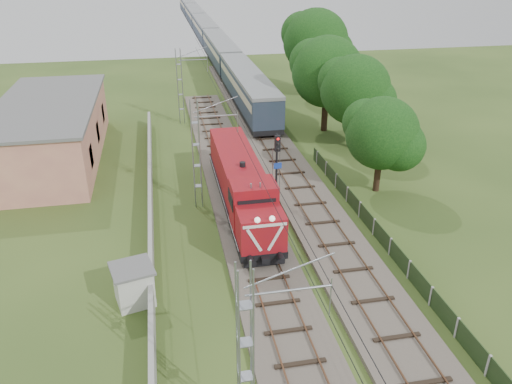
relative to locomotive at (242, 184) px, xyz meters
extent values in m
plane|color=#30481B|center=(0.00, -10.60, -2.14)|extent=(140.00, 140.00, 0.00)
cube|color=#6B6054|center=(0.00, -3.60, -1.99)|extent=(4.20, 70.00, 0.30)
cube|color=black|center=(0.00, -3.60, -1.79)|extent=(2.40, 70.00, 0.10)
cube|color=brown|center=(-0.85, -3.60, -1.71)|extent=(0.08, 70.00, 0.05)
cube|color=brown|center=(0.85, -3.60, -1.71)|extent=(0.08, 70.00, 0.05)
cube|color=#6B6054|center=(5.00, 9.40, -1.99)|extent=(4.20, 80.00, 0.30)
cube|color=black|center=(5.00, 9.40, -1.79)|extent=(2.40, 80.00, 0.10)
cube|color=brown|center=(4.15, 9.40, -1.71)|extent=(0.08, 80.00, 0.05)
cube|color=brown|center=(5.85, 9.40, -1.71)|extent=(0.08, 80.00, 0.05)
cylinder|color=gray|center=(-1.50, -18.60, 4.66)|extent=(3.00, 0.08, 0.08)
cylinder|color=gray|center=(-1.50, 1.40, 4.66)|extent=(3.00, 0.08, 0.08)
cylinder|color=gray|center=(-1.50, 21.40, 4.66)|extent=(3.00, 0.08, 0.08)
cylinder|color=black|center=(0.00, 1.40, 3.36)|extent=(0.03, 70.00, 0.03)
cylinder|color=black|center=(0.00, 1.40, 4.66)|extent=(0.03, 70.00, 0.03)
cube|color=#9E9E99|center=(-6.50, 1.40, -1.39)|extent=(0.25, 40.00, 1.50)
cube|color=tan|center=(-15.00, 13.40, 0.36)|extent=(8.00, 20.00, 5.00)
cube|color=#606060|center=(-15.00, 13.40, 2.96)|extent=(8.40, 20.40, 0.25)
cube|color=black|center=(-11.05, 7.40, 0.06)|extent=(0.10, 1.60, 1.80)
cube|color=black|center=(-11.05, 13.40, 0.06)|extent=(0.10, 1.60, 1.80)
cube|color=black|center=(-11.05, 19.40, 0.06)|extent=(0.10, 1.60, 1.80)
cube|color=black|center=(8.00, -7.60, -1.54)|extent=(0.05, 32.00, 1.15)
cube|color=#9E9E99|center=(8.00, 7.40, -1.54)|extent=(0.12, 0.12, 1.20)
cube|color=black|center=(0.00, 0.12, -1.17)|extent=(2.82, 15.99, 0.47)
cube|color=black|center=(0.00, -5.06, -1.45)|extent=(2.07, 3.39, 0.47)
cube|color=black|center=(0.00, 5.29, -1.45)|extent=(2.07, 3.39, 0.47)
cube|color=black|center=(0.00, -7.78, -1.54)|extent=(2.45, 0.24, 0.33)
cube|color=maroon|center=(0.00, -6.70, 0.15)|extent=(2.73, 2.35, 2.16)
sphere|color=white|center=(-0.42, -7.83, 1.37)|extent=(0.34, 0.34, 0.34)
sphere|color=white|center=(0.42, -7.83, 1.37)|extent=(0.34, 0.34, 0.34)
cube|color=silver|center=(-0.61, -7.90, 0.10)|extent=(0.94, 0.06, 1.57)
cube|color=silver|center=(0.61, -7.90, 0.10)|extent=(0.94, 0.06, 1.57)
cube|color=silver|center=(0.00, -7.90, 1.00)|extent=(2.54, 0.06, 0.17)
cube|color=maroon|center=(0.00, -4.40, 0.57)|extent=(2.82, 2.26, 3.01)
cube|color=black|center=(0.00, -5.55, 1.04)|extent=(2.35, 0.06, 0.85)
cube|color=maroon|center=(0.00, 2.42, 0.29)|extent=(2.63, 11.38, 2.45)
cylinder|color=black|center=(0.00, -0.45, 1.65)|extent=(0.41, 0.41, 0.38)
cylinder|color=gray|center=(-0.28, -5.15, 2.22)|extent=(0.11, 0.11, 0.33)
cylinder|color=gray|center=(0.28, -5.15, 2.22)|extent=(0.11, 0.11, 0.33)
cube|color=black|center=(5.00, 25.46, -1.20)|extent=(3.11, 23.56, 0.54)
cube|color=#293044|center=(5.00, 25.46, 0.51)|extent=(3.21, 23.56, 2.89)
cube|color=#B9AF90|center=(5.00, 25.46, 1.05)|extent=(3.26, 22.62, 0.80)
cube|color=gray|center=(5.00, 25.46, 2.12)|extent=(3.27, 23.56, 0.37)
cube|color=black|center=(5.00, 50.09, -1.20)|extent=(3.11, 23.56, 0.54)
cube|color=#293044|center=(5.00, 50.09, 0.51)|extent=(3.21, 23.56, 2.89)
cube|color=#B9AF90|center=(5.00, 50.09, 1.05)|extent=(3.26, 22.62, 0.80)
cube|color=gray|center=(5.00, 50.09, 2.12)|extent=(3.27, 23.56, 0.37)
cube|color=black|center=(5.00, 74.72, -1.20)|extent=(3.11, 23.56, 0.54)
cube|color=#293044|center=(5.00, 74.72, 0.51)|extent=(3.21, 23.56, 2.89)
cube|color=#B9AF90|center=(5.00, 74.72, 1.05)|extent=(3.26, 22.62, 0.80)
cube|color=gray|center=(5.00, 74.72, 2.12)|extent=(3.27, 23.56, 0.37)
cube|color=black|center=(5.00, 99.36, -1.20)|extent=(3.11, 23.56, 0.54)
cube|color=#293044|center=(5.00, 99.36, 0.51)|extent=(3.21, 23.56, 2.89)
cube|color=#B9AF90|center=(5.00, 99.36, 1.05)|extent=(3.26, 22.62, 0.80)
cube|color=gray|center=(5.00, 99.36, 2.12)|extent=(3.27, 23.56, 0.37)
cube|color=black|center=(5.00, 123.99, -1.20)|extent=(3.11, 23.56, 0.54)
cube|color=#293044|center=(5.00, 123.99, 0.51)|extent=(3.21, 23.56, 2.89)
cube|color=#B9AF90|center=(5.00, 123.99, 1.05)|extent=(3.26, 22.62, 0.80)
cube|color=gray|center=(5.00, 123.99, 2.12)|extent=(3.27, 23.56, 0.37)
cylinder|color=black|center=(2.71, 0.77, 0.57)|extent=(0.15, 0.15, 5.41)
cube|color=black|center=(2.71, 0.61, 2.63)|extent=(0.40, 0.28, 1.19)
sphere|color=red|center=(2.71, 0.48, 3.01)|extent=(0.19, 0.19, 0.19)
sphere|color=black|center=(2.71, 0.48, 2.63)|extent=(0.19, 0.19, 0.19)
sphere|color=black|center=(2.71, 0.48, 2.25)|extent=(0.19, 0.19, 0.19)
cube|color=#19379B|center=(2.76, 0.64, 0.90)|extent=(0.60, 0.12, 0.43)
cube|color=beige|center=(-7.40, -9.24, -1.12)|extent=(2.24, 2.24, 2.04)
cube|color=#606060|center=(-7.40, -9.24, -0.01)|extent=(2.57, 2.57, 0.14)
cylinder|color=#372216|center=(10.93, 1.29, -0.45)|extent=(0.49, 0.49, 3.37)
sphere|color=black|center=(10.93, 1.29, 2.61)|extent=(5.51, 5.51, 5.51)
sphere|color=black|center=(12.03, 0.47, 1.84)|extent=(3.86, 3.86, 3.86)
sphere|color=black|center=(9.97, 2.26, 3.22)|extent=(3.58, 3.58, 3.58)
cylinder|color=#372216|center=(12.47, 10.86, -0.16)|extent=(0.52, 0.52, 3.95)
sphere|color=black|center=(12.47, 10.86, 3.43)|extent=(6.46, 6.46, 6.46)
sphere|color=black|center=(13.76, 9.89, 2.53)|extent=(4.52, 4.52, 4.52)
sphere|color=black|center=(11.34, 11.99, 4.14)|extent=(4.20, 4.20, 4.20)
cylinder|color=#372216|center=(11.48, 16.10, 0.04)|extent=(0.64, 0.64, 4.36)
sphere|color=black|center=(11.48, 16.10, 4.01)|extent=(7.13, 7.13, 7.13)
sphere|color=black|center=(12.90, 15.03, 3.02)|extent=(4.99, 4.99, 4.99)
sphere|color=black|center=(10.23, 17.35, 4.80)|extent=(4.64, 4.64, 4.64)
cylinder|color=#372216|center=(14.26, 29.09, 0.32)|extent=(0.62, 0.62, 4.92)
sphere|color=black|center=(14.26, 29.09, 4.79)|extent=(8.05, 8.05, 8.05)
sphere|color=black|center=(15.87, 27.88, 3.68)|extent=(5.63, 5.63, 5.63)
sphere|color=black|center=(12.85, 30.50, 5.69)|extent=(5.23, 5.23, 5.23)
camera|label=1|loc=(-5.19, -31.73, 14.91)|focal=35.00mm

